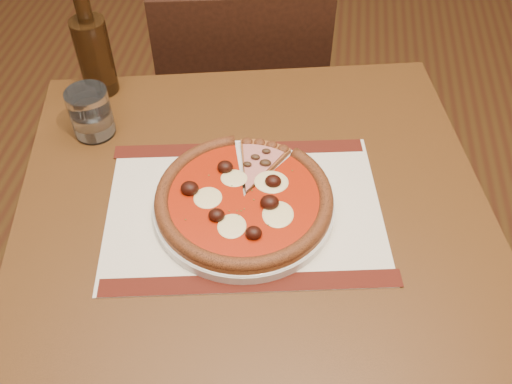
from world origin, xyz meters
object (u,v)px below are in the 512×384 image
bottle (94,53)px  plate (244,206)px  table (255,249)px  pizza (244,198)px  chair_far (242,102)px  water_glass (91,113)px

bottle → plate: bearing=-40.1°
table → plate: size_ratio=3.16×
plate → pizza: size_ratio=1.03×
table → bottle: 0.50m
table → plate: plate is taller
chair_far → plate: bearing=88.6°
plate → bottle: bottle is taller
table → bottle: bottle is taller
table → bottle: (-0.36, 0.29, 0.19)m
chair_far → bottle: bottle is taller
bottle → water_glass: bearing=-77.9°
table → water_glass: water_glass is taller
chair_far → water_glass: size_ratio=9.16×
table → chair_far: size_ratio=1.10×
bottle → table: bearing=-39.1°
plate → water_glass: bearing=153.4°
water_glass → bottle: 0.14m
plate → pizza: (-0.00, -0.00, 0.02)m
table → pizza: (-0.02, 0.00, 0.13)m
plate → pizza: pizza is taller
table → water_glass: 0.40m
table → bottle: bearing=140.9°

